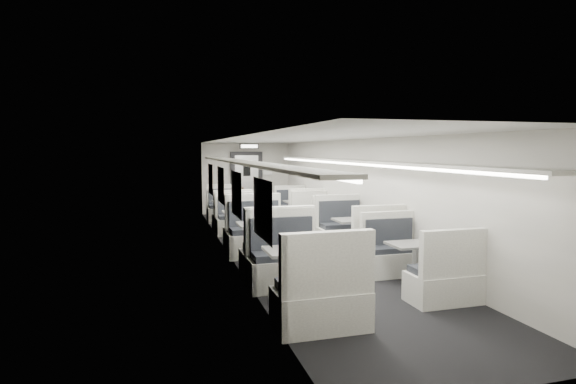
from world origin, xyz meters
TOP-DOWN VIEW (x-y plane):
  - room at (0.00, 0.00)m, footprint 3.24×12.24m
  - booth_left_a at (-1.00, 3.49)m, footprint 1.03×2.09m
  - booth_left_b at (-1.00, 1.41)m, footprint 0.99×2.01m
  - booth_left_c at (-1.00, -1.19)m, footprint 1.16×2.35m
  - booth_left_d at (-1.00, -3.36)m, footprint 1.14×2.31m
  - booth_right_a at (1.00, 3.14)m, footprint 0.98×1.99m
  - booth_right_b at (1.00, 1.39)m, footprint 1.03×2.09m
  - booth_right_c at (1.00, -0.85)m, footprint 1.07×2.17m
  - booth_right_d at (1.00, -3.06)m, footprint 1.00×2.03m
  - passenger at (-0.76, 3.20)m, footprint 0.61×0.50m
  - window_a at (-1.49, 3.40)m, footprint 0.02×1.18m
  - window_b at (-1.49, 1.20)m, footprint 0.02×1.18m
  - window_c at (-1.49, -1.00)m, footprint 0.02×1.18m
  - window_d at (-1.49, -3.20)m, footprint 0.02×1.18m
  - luggage_rack_left at (-1.24, -0.30)m, footprint 0.46×10.40m
  - luggage_rack_right at (1.24, -0.30)m, footprint 0.46×10.40m
  - vestibule_door at (0.00, 5.93)m, footprint 1.10×0.13m
  - exit_sign at (0.00, 5.44)m, footprint 0.62×0.12m
  - wall_notice at (0.75, 5.92)m, footprint 0.32×0.02m

SIDE VIEW (x-z plane):
  - booth_right_a at x=1.00m, z-range -0.18..0.89m
  - booth_left_b at x=-1.00m, z-range -0.18..0.90m
  - booth_right_d at x=1.00m, z-range -0.18..0.90m
  - booth_left_a at x=-1.00m, z-range -0.18..0.93m
  - booth_right_b at x=1.00m, z-range -0.19..0.93m
  - booth_right_c at x=1.00m, z-range -0.19..0.97m
  - booth_left_d at x=-1.00m, z-range -0.20..1.03m
  - booth_left_c at x=-1.00m, z-range -0.21..1.05m
  - passenger at x=-0.76m, z-range 0.00..1.43m
  - vestibule_door at x=0.00m, z-range -0.01..2.09m
  - room at x=0.00m, z-range -0.12..2.52m
  - window_a at x=-1.49m, z-range 0.93..1.77m
  - window_b at x=-1.49m, z-range 0.93..1.77m
  - window_c at x=-1.49m, z-range 0.93..1.77m
  - window_d at x=-1.49m, z-range 0.93..1.77m
  - wall_notice at x=0.75m, z-range 1.30..1.70m
  - luggage_rack_left at x=-1.24m, z-range 1.87..1.96m
  - luggage_rack_right at x=1.24m, z-range 1.87..1.96m
  - exit_sign at x=0.00m, z-range 2.20..2.36m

